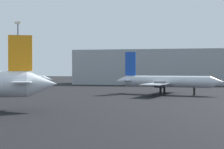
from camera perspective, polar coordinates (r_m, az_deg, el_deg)
name	(u,v)px	position (r m, az deg, el deg)	size (l,w,h in m)	color
airplane_distant	(165,81)	(72.27, 9.79, -1.27)	(25.06, 21.49, 10.04)	silver
airplane_far_left	(15,80)	(99.75, -17.45, -0.90)	(22.47, 16.04, 8.87)	silver
light_mast_left	(18,50)	(117.68, -16.95, 4.31)	(2.40, 0.50, 23.39)	slate
terminal_building	(166,67)	(132.85, 10.00, 1.29)	(74.76, 27.14, 13.89)	#999EA3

